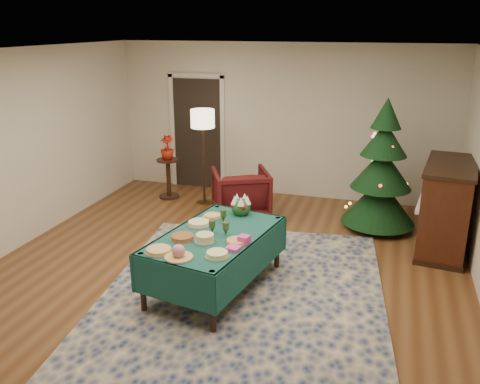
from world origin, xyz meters
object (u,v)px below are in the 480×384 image
(side_table, at_px, (169,179))
(armchair, at_px, (241,191))
(piano, at_px, (446,208))
(buffet_table, at_px, (215,245))
(christmas_tree, at_px, (382,172))
(floor_lamp, at_px, (203,125))
(potted_plant, at_px, (167,153))
(gift_box, at_px, (244,240))

(side_table, bearing_deg, armchair, -20.34)
(armchair, bearing_deg, piano, 146.83)
(armchair, relative_size, piano, 0.59)
(buffet_table, distance_m, side_table, 3.47)
(christmas_tree, bearing_deg, floor_lamp, 174.78)
(potted_plant, relative_size, piano, 0.29)
(side_table, relative_size, piano, 0.48)
(piano, bearing_deg, christmas_tree, 149.88)
(armchair, relative_size, christmas_tree, 0.44)
(floor_lamp, distance_m, side_table, 1.29)
(buffet_table, height_order, armchair, armchair)
(christmas_tree, relative_size, piano, 1.34)
(buffet_table, bearing_deg, side_table, 123.44)
(buffet_table, bearing_deg, piano, 36.77)
(gift_box, distance_m, side_table, 3.85)
(side_table, distance_m, potted_plant, 0.48)
(gift_box, relative_size, side_table, 0.16)
(buffet_table, xyz_separation_m, potted_plant, (-1.91, 2.89, 0.27))
(potted_plant, bearing_deg, gift_box, -52.94)
(floor_lamp, relative_size, potted_plant, 3.85)
(armchair, relative_size, floor_lamp, 0.53)
(side_table, height_order, potted_plant, potted_plant)
(buffet_table, relative_size, floor_lamp, 1.19)
(armchair, bearing_deg, christmas_tree, 157.85)
(christmas_tree, distance_m, piano, 1.07)
(piano, bearing_deg, buffet_table, -143.23)
(gift_box, xyz_separation_m, christmas_tree, (1.36, 2.65, 0.15))
(armchair, bearing_deg, potted_plant, -46.86)
(gift_box, distance_m, potted_plant, 3.83)
(potted_plant, xyz_separation_m, piano, (4.56, -0.92, -0.23))
(christmas_tree, height_order, piano, christmas_tree)
(floor_lamp, xyz_separation_m, piano, (3.82, -0.79, -0.80))
(potted_plant, height_order, christmas_tree, christmas_tree)
(buffet_table, height_order, potted_plant, potted_plant)
(buffet_table, distance_m, gift_box, 0.47)
(floor_lamp, bearing_deg, buffet_table, -66.86)
(gift_box, height_order, armchair, armchair)
(buffet_table, xyz_separation_m, piano, (2.64, 1.98, 0.04))
(buffet_table, distance_m, piano, 3.30)
(armchair, height_order, piano, piano)
(floor_lamp, xyz_separation_m, potted_plant, (-0.73, 0.13, -0.57))
(gift_box, bearing_deg, armchair, 107.49)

